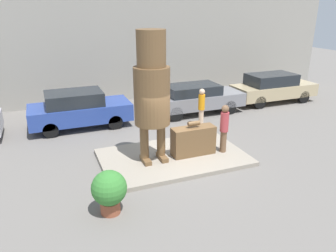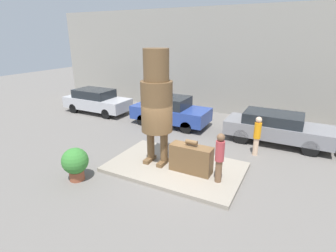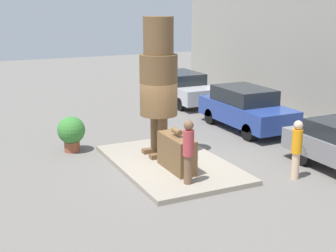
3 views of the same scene
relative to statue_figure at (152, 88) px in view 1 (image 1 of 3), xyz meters
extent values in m
plane|color=slate|center=(0.77, 0.04, -2.70)|extent=(60.00, 60.00, 0.00)
cube|color=gray|center=(0.77, 0.04, -2.62)|extent=(5.09, 3.18, 0.14)
cube|color=gray|center=(0.77, 8.62, 0.60)|extent=(28.00, 0.60, 6.59)
cube|color=brown|center=(-0.30, -0.10, -2.48)|extent=(0.23, 0.67, 0.15)
cube|color=brown|center=(0.30, -0.10, -2.48)|extent=(0.23, 0.67, 0.15)
cylinder|color=brown|center=(-0.30, 0.00, -1.81)|extent=(0.30, 0.30, 1.18)
cylinder|color=brown|center=(0.30, 0.00, -1.81)|extent=(0.30, 0.30, 1.18)
cylinder|color=brown|center=(0.00, 0.00, -0.28)|extent=(1.18, 1.18, 1.90)
cylinder|color=brown|center=(0.00, 0.00, 1.24)|extent=(0.93, 0.93, 1.14)
cube|color=brown|center=(1.48, -0.11, -2.04)|extent=(1.56, 0.54, 1.02)
cylinder|color=brown|center=(1.48, -0.11, -1.38)|extent=(0.43, 0.16, 0.16)
cylinder|color=brown|center=(2.59, -0.32, -2.15)|extent=(0.23, 0.23, 0.80)
cylinder|color=#B23D42|center=(2.59, -0.32, -1.40)|extent=(0.30, 0.30, 0.71)
sphere|color=brown|center=(2.59, -0.32, -0.91)|extent=(0.27, 0.27, 0.27)
cube|color=#284293|center=(-1.81, 4.65, -2.00)|extent=(4.40, 1.88, 0.75)
cube|color=#1E2328|center=(-2.03, 4.65, -1.34)|extent=(2.42, 1.69, 0.58)
cylinder|color=black|center=(-0.45, 5.49, -2.38)|extent=(0.64, 0.18, 0.64)
cylinder|color=black|center=(-0.45, 3.80, -2.38)|extent=(0.64, 0.18, 0.64)
cylinder|color=black|center=(-3.17, 5.49, -2.38)|extent=(0.64, 0.18, 0.64)
cylinder|color=black|center=(-3.17, 3.80, -2.38)|extent=(0.64, 0.18, 0.64)
cube|color=gray|center=(3.91, 4.57, -2.01)|extent=(4.75, 1.78, 0.66)
cube|color=#1E2328|center=(3.68, 4.57, -1.45)|extent=(2.61, 1.60, 0.48)
cylinder|color=black|center=(5.39, 5.37, -2.34)|extent=(0.71, 0.18, 0.71)
cylinder|color=black|center=(5.39, 3.77, -2.34)|extent=(0.71, 0.18, 0.71)
cylinder|color=black|center=(2.44, 5.37, -2.34)|extent=(0.71, 0.18, 0.71)
cylinder|color=black|center=(2.44, 3.77, -2.34)|extent=(0.71, 0.18, 0.71)
cube|color=tan|center=(8.86, 4.78, -2.01)|extent=(4.78, 1.76, 0.68)
cube|color=#1E2328|center=(8.62, 4.78, -1.37)|extent=(2.63, 1.59, 0.60)
cylinder|color=black|center=(10.34, 5.57, -2.35)|extent=(0.69, 0.18, 0.69)
cylinder|color=black|center=(10.34, 3.99, -2.35)|extent=(0.69, 0.18, 0.69)
cylinder|color=black|center=(7.38, 5.57, -2.35)|extent=(0.69, 0.18, 0.69)
cylinder|color=black|center=(7.38, 3.99, -2.35)|extent=(0.69, 0.18, 0.69)
cylinder|color=brown|center=(-2.00, -2.33, -2.52)|extent=(0.53, 0.53, 0.35)
sphere|color=#387F33|center=(-2.00, -2.33, -1.95)|extent=(0.93, 0.93, 0.93)
cylinder|color=beige|center=(3.28, 2.79, -2.31)|extent=(0.22, 0.22, 0.78)
cylinder|color=orange|center=(3.28, 2.79, -1.57)|extent=(0.29, 0.29, 0.69)
sphere|color=beige|center=(3.28, 2.79, -1.10)|extent=(0.26, 0.26, 0.26)
camera|label=1|loc=(-3.30, -9.75, 2.49)|focal=35.00mm
camera|label=2|loc=(4.76, -8.14, 2.26)|focal=28.00mm
camera|label=3|loc=(13.07, -5.96, 2.23)|focal=50.00mm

